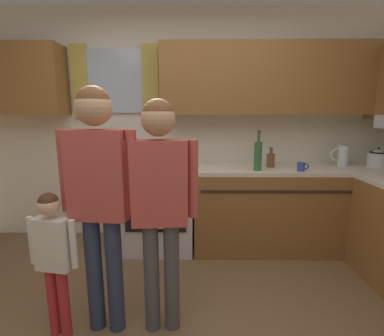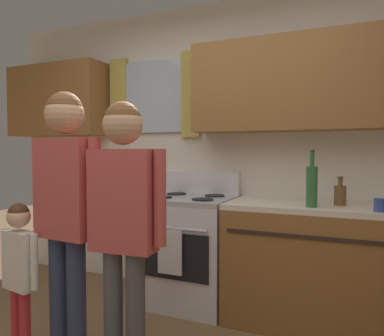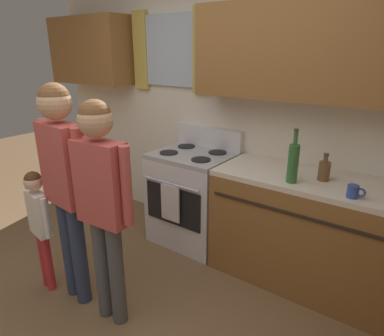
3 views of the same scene
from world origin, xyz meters
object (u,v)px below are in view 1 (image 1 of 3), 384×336
Objects in this scene: stovetop_kettle at (378,158)px; adult_holding_child at (99,185)px; stove_oven at (160,205)px; water_pitcher at (343,155)px; bottle_squat_brown at (271,160)px; mug_cobalt_blue at (301,167)px; small_child at (53,249)px; bottle_wine_green at (258,155)px; adult_in_plaid at (160,192)px.

stovetop_kettle is 2.81m from adult_holding_child.
stove_oven is 2.05m from water_pitcher.
stove_oven is at bearing 179.61° from bottle_squat_brown.
adult_holding_child is (-1.64, -1.00, 0.07)m from mug_cobalt_blue.
stovetop_kettle is at bearing 0.31° from stove_oven.
stovetop_kettle is 3.12m from small_child.
water_pitcher reaches higher than bottle_squat_brown.
bottle_wine_green is at bearing 40.27° from adult_holding_child.
small_child is (-0.50, -1.29, 0.15)m from stove_oven.
bottle_squat_brown is 1.13m from stovetop_kettle.
mug_cobalt_blue is 0.07× the size of adult_in_plaid.
water_pitcher is 0.14× the size of adult_holding_child.
adult_holding_child is at bearing -179.24° from adult_in_plaid.
water_pitcher is 2.23m from adult_in_plaid.
bottle_wine_green reaches higher than stovetop_kettle.
bottle_squat_brown is 0.13× the size of adult_in_plaid.
stove_oven is 0.68× the size of adult_holding_child.
bottle_wine_green is (1.01, -0.18, 0.58)m from stove_oven.
water_pitcher is at bearing 29.02° from small_child.
adult_holding_child is at bearing -139.06° from bottle_squat_brown.
stove_oven is 9.58× the size of mug_cobalt_blue.
small_child is at bearing -143.77° from bottle_wine_green.
small_child is at bearing -173.44° from adult_in_plaid.
adult_holding_child reaches higher than stovetop_kettle.
bottle_wine_green is at bearing 50.81° from adult_in_plaid.
water_pitcher reaches higher than stovetop_kettle.
adult_in_plaid reaches higher than bottle_wine_green.
stovetop_kettle is 1.24× the size of water_pitcher.
stove_oven is at bearing 97.90° from adult_in_plaid.
stovetop_kettle is at bearing 29.77° from adult_in_plaid.
bottle_squat_brown is at bearing 37.28° from small_child.
mug_cobalt_blue is at bearing 38.30° from adult_in_plaid.
stovetop_kettle is at bearing 24.85° from small_child.
stovetop_kettle reaches higher than mug_cobalt_blue.
water_pitcher is at bearing 28.89° from mug_cobalt_blue.
small_child is at bearing -150.98° from water_pitcher.
bottle_squat_brown is (1.18, -0.01, 0.51)m from stove_oven.
bottle_squat_brown is at bearing -178.96° from stovetop_kettle.
water_pitcher is at bearing 15.55° from bottle_wine_green.
mug_cobalt_blue is 0.42× the size of stovetop_kettle.
stovetop_kettle is 0.34m from water_pitcher.
adult_in_plaid is (-1.01, -1.20, -0.01)m from bottle_squat_brown.
stove_oven is 4.02× the size of stovetop_kettle.
bottle_squat_brown is 0.33m from mug_cobalt_blue.
bottle_wine_green reaches higher than mug_cobalt_blue.
mug_cobalt_blue is 0.91m from stovetop_kettle.
stovetop_kettle is 2.47m from adult_in_plaid.
stove_oven reaches higher than mug_cobalt_blue.
stove_oven is 1.32m from adult_in_plaid.
water_pitcher reaches higher than stove_oven.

